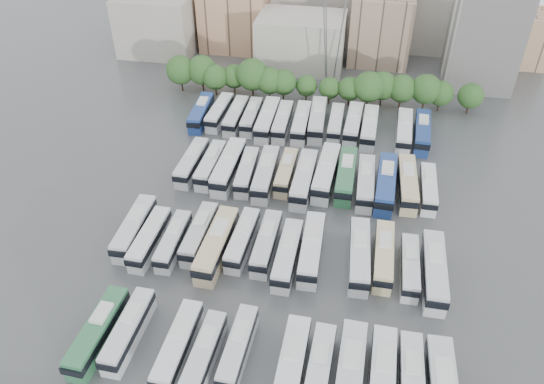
% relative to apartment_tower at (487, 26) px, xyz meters
% --- Properties ---
extents(ground, '(220.00, 220.00, 0.00)m').
position_rel_apartment_tower_xyz_m(ground, '(-34.00, -58.00, -13.00)').
color(ground, '#424447').
rests_on(ground, ground).
extents(tree_line, '(66.46, 7.89, 8.59)m').
position_rel_apartment_tower_xyz_m(tree_line, '(-35.59, -15.88, -8.53)').
color(tree_line, black).
rests_on(tree_line, ground).
extents(city_buildings, '(102.00, 35.00, 20.00)m').
position_rel_apartment_tower_xyz_m(city_buildings, '(-41.46, 13.86, -5.13)').
color(city_buildings, '#9E998E').
rests_on(city_buildings, ground).
extents(apartment_tower, '(14.00, 14.00, 26.00)m').
position_rel_apartment_tower_xyz_m(apartment_tower, '(0.00, 0.00, 0.00)').
color(apartment_tower, silver).
rests_on(apartment_tower, ground).
extents(electricity_pylon, '(9.00, 6.91, 33.83)m').
position_rel_apartment_tower_xyz_m(electricity_pylon, '(-32.00, -8.00, 5.66)').
color(electricity_pylon, slate).
rests_on(electricity_pylon, ground).
extents(bus_r0_s1, '(3.17, 12.22, 3.80)m').
position_rel_apartment_tower_xyz_m(bus_r0_s1, '(-52.27, -82.05, -11.13)').
color(bus_r0_s1, '#307148').
rests_on(bus_r0_s1, ground).
extents(bus_r0_s2, '(2.76, 11.38, 3.55)m').
position_rel_apartment_tower_xyz_m(bus_r0_s2, '(-48.90, -81.07, -11.26)').
color(bus_r0_s2, silver).
rests_on(bus_r0_s2, ground).
extents(bus_r0_s4, '(2.83, 11.70, 3.65)m').
position_rel_apartment_tower_xyz_m(bus_r0_s4, '(-42.35, -82.12, -11.21)').
color(bus_r0_s4, silver).
rests_on(bus_r0_s4, ground).
extents(bus_r0_s5, '(2.83, 10.95, 3.41)m').
position_rel_apartment_tower_xyz_m(bus_r0_s5, '(-39.09, -82.62, -11.33)').
color(bus_r0_s5, silver).
rests_on(bus_r0_s5, ground).
extents(bus_r0_s6, '(2.75, 10.89, 3.39)m').
position_rel_apartment_tower_xyz_m(bus_r0_s6, '(-35.49, -81.00, -11.33)').
color(bus_r0_s6, silver).
rests_on(bus_r0_s6, ground).
extents(bus_r0_s8, '(2.97, 12.75, 3.99)m').
position_rel_apartment_tower_xyz_m(bus_r0_s8, '(-28.99, -82.88, -11.04)').
color(bus_r0_s8, white).
rests_on(bus_r0_s8, ground).
extents(bus_r0_s9, '(2.92, 11.56, 3.60)m').
position_rel_apartment_tower_xyz_m(bus_r0_s9, '(-25.90, -82.54, -11.23)').
color(bus_r0_s9, white).
rests_on(bus_r0_s9, ground).
extents(bus_r0_s10, '(3.32, 13.39, 4.17)m').
position_rel_apartment_tower_xyz_m(bus_r0_s10, '(-22.54, -82.80, -10.95)').
color(bus_r0_s10, silver).
rests_on(bus_r0_s10, ground).
extents(bus_r0_s11, '(3.08, 12.71, 3.97)m').
position_rel_apartment_tower_xyz_m(bus_r0_s11, '(-19.04, -82.49, -11.05)').
color(bus_r0_s11, silver).
rests_on(bus_r0_s11, ground).
extents(bus_r0_s12, '(2.68, 11.83, 3.71)m').
position_rel_apartment_tower_xyz_m(bus_r0_s12, '(-15.87, -82.15, -11.18)').
color(bus_r0_s12, silver).
rests_on(bus_r0_s12, ground).
extents(bus_r1_s0, '(2.91, 12.35, 3.86)m').
position_rel_apartment_tower_xyz_m(bus_r1_s0, '(-55.27, -63.57, -11.11)').
color(bus_r1_s0, silver).
rests_on(bus_r1_s0, ground).
extents(bus_r1_s1, '(2.75, 11.55, 3.61)m').
position_rel_apartment_tower_xyz_m(bus_r1_s1, '(-52.29, -65.24, -11.23)').
color(bus_r1_s1, white).
rests_on(bus_r1_s1, ground).
extents(bus_r1_s2, '(2.42, 10.88, 3.41)m').
position_rel_apartment_tower_xyz_m(bus_r1_s2, '(-48.85, -64.96, -11.33)').
color(bus_r1_s2, silver).
rests_on(bus_r1_s2, ground).
extents(bus_r1_s3, '(2.74, 11.61, 3.63)m').
position_rel_apartment_tower_xyz_m(bus_r1_s3, '(-45.58, -62.93, -11.22)').
color(bus_r1_s3, silver).
rests_on(bus_r1_s3, ground).
extents(bus_r1_s4, '(3.40, 13.51, 4.21)m').
position_rel_apartment_tower_xyz_m(bus_r1_s4, '(-42.40, -64.98, -10.93)').
color(bus_r1_s4, beige).
rests_on(bus_r1_s4, ground).
extents(bus_r1_s5, '(2.99, 11.53, 3.59)m').
position_rel_apartment_tower_xyz_m(bus_r1_s5, '(-39.15, -63.00, -11.24)').
color(bus_r1_s5, silver).
rests_on(bus_r1_s5, ground).
extents(bus_r1_s6, '(2.69, 11.66, 3.65)m').
position_rel_apartment_tower_xyz_m(bus_r1_s6, '(-35.62, -63.11, -11.21)').
color(bus_r1_s6, silver).
rests_on(bus_r1_s6, ground).
extents(bus_r1_s7, '(2.79, 12.16, 3.80)m').
position_rel_apartment_tower_xyz_m(bus_r1_s7, '(-32.28, -64.98, -11.13)').
color(bus_r1_s7, silver).
rests_on(bus_r1_s7, ground).
extents(bus_r1_s8, '(3.03, 12.78, 3.99)m').
position_rel_apartment_tower_xyz_m(bus_r1_s8, '(-29.14, -63.28, -11.04)').
color(bus_r1_s8, silver).
rests_on(bus_r1_s8, ground).
extents(bus_r1_s10, '(3.36, 12.82, 3.99)m').
position_rel_apartment_tower_xyz_m(bus_r1_s10, '(-22.50, -63.34, -11.04)').
color(bus_r1_s10, silver).
rests_on(bus_r1_s10, ground).
extents(bus_r1_s11, '(2.72, 11.96, 3.74)m').
position_rel_apartment_tower_xyz_m(bus_r1_s11, '(-19.19, -62.71, -11.16)').
color(bus_r1_s11, beige).
rests_on(bus_r1_s11, ground).
extents(bus_r1_s12, '(2.37, 10.78, 3.38)m').
position_rel_apartment_tower_xyz_m(bus_r1_s12, '(-15.65, -64.06, -11.34)').
color(bus_r1_s12, silver).
rests_on(bus_r1_s12, ground).
extents(bus_r1_s13, '(2.95, 13.08, 4.10)m').
position_rel_apartment_tower_xyz_m(bus_r1_s13, '(-12.53, -64.58, -10.99)').
color(bus_r1_s13, silver).
rests_on(bus_r1_s13, ground).
extents(bus_r2_s1, '(2.95, 12.04, 3.76)m').
position_rel_apartment_tower_xyz_m(bus_r2_s1, '(-52.19, -45.46, -11.16)').
color(bus_r2_s1, silver).
rests_on(bus_r2_s1, ground).
extents(bus_r2_s2, '(2.80, 11.83, 3.70)m').
position_rel_apartment_tower_xyz_m(bus_r2_s2, '(-48.78, -45.58, -11.19)').
color(bus_r2_s2, silver).
rests_on(bus_r2_s2, ground).
extents(bus_r2_s3, '(3.22, 13.63, 4.26)m').
position_rel_apartment_tower_xyz_m(bus_r2_s3, '(-45.55, -45.90, -10.91)').
color(bus_r2_s3, white).
rests_on(bus_r2_s3, ground).
extents(bus_r2_s4, '(2.97, 11.54, 3.59)m').
position_rel_apartment_tower_xyz_m(bus_r2_s4, '(-42.27, -46.38, -11.24)').
color(bus_r2_s4, silver).
rests_on(bus_r2_s4, ground).
extents(bus_r2_s5, '(3.11, 13.00, 4.06)m').
position_rel_apartment_tower_xyz_m(bus_r2_s5, '(-38.95, -46.72, -11.01)').
color(bus_r2_s5, silver).
rests_on(bus_r2_s5, ground).
extents(bus_r2_s6, '(2.59, 11.26, 3.52)m').
position_rel_apartment_tower_xyz_m(bus_r2_s6, '(-35.72, -45.23, -11.27)').
color(bus_r2_s6, beige).
rests_on(bus_r2_s6, ground).
extents(bus_r2_s7, '(3.13, 13.36, 4.18)m').
position_rel_apartment_tower_xyz_m(bus_r2_s7, '(-32.46, -47.02, -10.95)').
color(bus_r2_s7, silver).
rests_on(bus_r2_s7, ground).
extents(bus_r2_s8, '(3.68, 13.82, 4.30)m').
position_rel_apartment_tower_xyz_m(bus_r2_s8, '(-29.05, -44.65, -10.89)').
color(bus_r2_s8, silver).
rests_on(bus_r2_s8, ground).
extents(bus_r2_s9, '(2.96, 13.13, 4.11)m').
position_rel_apartment_tower_xyz_m(bus_r2_s9, '(-25.71, -44.75, -10.98)').
color(bus_r2_s9, '#2F6E43').
rests_on(bus_r2_s9, ground).
extents(bus_r2_s10, '(2.87, 12.49, 3.91)m').
position_rel_apartment_tower_xyz_m(bus_r2_s10, '(-22.44, -46.04, -11.08)').
color(bus_r2_s10, silver).
rests_on(bus_r2_s10, ground).
extents(bus_r2_s11, '(3.54, 13.79, 4.29)m').
position_rel_apartment_tower_xyz_m(bus_r2_s11, '(-19.18, -45.95, -10.89)').
color(bus_r2_s11, navy).
rests_on(bus_r2_s11, ground).
extents(bus_r2_s12, '(3.24, 12.98, 4.05)m').
position_rel_apartment_tower_xyz_m(bus_r2_s12, '(-15.70, -45.12, -11.01)').
color(bus_r2_s12, beige).
rests_on(bus_r2_s12, ground).
extents(bus_r2_s13, '(2.55, 11.18, 3.50)m').
position_rel_apartment_tower_xyz_m(bus_r2_s13, '(-12.37, -45.53, -11.28)').
color(bus_r2_s13, white).
rests_on(bus_r2_s13, ground).
extents(bus_r3_s0, '(3.16, 12.28, 3.82)m').
position_rel_apartment_tower_xyz_m(bus_r3_s0, '(-55.69, -28.17, -11.12)').
color(bus_r3_s0, navy).
rests_on(bus_r3_s0, ground).
extents(bus_r3_s1, '(3.11, 11.90, 3.70)m').
position_rel_apartment_tower_xyz_m(bus_r3_s1, '(-52.17, -27.26, -11.18)').
color(bus_r3_s1, silver).
rests_on(bus_r3_s1, ground).
extents(bus_r3_s2, '(2.75, 11.95, 3.74)m').
position_rel_apartment_tower_xyz_m(bus_r3_s2, '(-48.61, -28.11, -11.16)').
color(bus_r3_s2, silver).
rests_on(bus_r3_s2, ground).
extents(bus_r3_s3, '(2.59, 11.51, 3.60)m').
position_rel_apartment_tower_xyz_m(bus_r3_s3, '(-45.52, -27.79, -11.23)').
color(bus_r3_s3, silver).
rests_on(bus_r3_s3, ground).
extents(bus_r3_s4, '(2.93, 13.26, 4.16)m').
position_rel_apartment_tower_xyz_m(bus_r3_s4, '(-42.13, -28.80, -10.96)').
color(bus_r3_s4, silver).
rests_on(bus_r3_s4, ground).
extents(bus_r3_s5, '(2.82, 12.15, 3.80)m').
position_rel_apartment_tower_xyz_m(bus_r3_s5, '(-39.15, -28.71, -11.13)').
color(bus_r3_s5, silver).
rests_on(bus_r3_s5, ground).
extents(bus_r3_s6, '(3.00, 12.52, 3.91)m').
position_rel_apartment_tower_xyz_m(bus_r3_s6, '(-35.52, -28.54, -11.08)').
color(bus_r3_s6, silver).
rests_on(bus_r3_s6, ground).
extents(bus_r3_s7, '(3.45, 13.41, 4.17)m').
position_rel_apartment_tower_xyz_m(bus_r3_s7, '(-32.56, -27.05, -10.95)').
color(bus_r3_s7, silver).
rests_on(bus_r3_s7, ground).
extents(bus_r3_s8, '(2.53, 11.48, 3.60)m').
position_rel_apartment_tower_xyz_m(bus_r3_s8, '(-28.94, -27.33, -11.23)').
color(bus_r3_s8, silver).
rests_on(bus_r3_s8, ground).
extents(bus_r3_s9, '(3.24, 12.69, 3.95)m').
position_rel_apartment_tower_xyz_m(bus_r3_s9, '(-25.60, -27.29, -11.06)').
color(bus_r3_s9, silver).
rests_on(bus_r3_s9, ground).
extents(bus_r3_s10, '(3.12, 12.76, 3.98)m').
position_rel_apartment_tower_xyz_m(bus_r3_s10, '(-22.51, -28.03, -11.05)').
color(bus_r3_s10, silver).
rests_on(bus_r3_s10, ground).
extents(bus_r3_s12, '(3.25, 12.69, 3.95)m').
position_rel_apartment_tower_xyz_m(bus_r3_s12, '(-16.04, -28.13, -11.06)').
color(bus_r3_s12, white).
rests_on(bus_r3_s12, ground).
extents(bus_r3_s13, '(3.41, 12.81, 3.98)m').
position_rel_apartment_tower_xyz_m(bus_r3_s13, '(-12.69, -27.92, -11.05)').
color(bus_r3_s13, navy).
rests_on(bus_r3_s13, ground).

